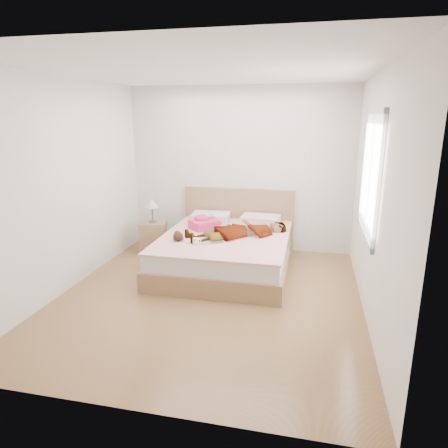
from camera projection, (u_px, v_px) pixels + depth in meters
name	position (u px, v px, depth m)	size (l,w,h in m)	color
ground	(209.00, 297.00, 4.86)	(4.00, 4.00, 0.00)	#503319
woman	(239.00, 228.00, 5.59)	(0.57, 1.51, 0.21)	white
hair	(208.00, 222.00, 6.15)	(0.41, 0.50, 0.07)	black
phone	(212.00, 214.00, 6.05)	(0.05, 0.10, 0.01)	silver
room_shell	(371.00, 176.00, 4.38)	(4.00, 4.00, 4.00)	white
bed	(227.00, 249.00, 5.76)	(1.80, 2.08, 1.00)	brown
towel	(204.00, 223.00, 5.95)	(0.49, 0.50, 0.20)	#FF456D
magazine	(210.00, 241.00, 5.31)	(0.46, 0.41, 0.02)	white
coffee_mug	(196.00, 241.00, 5.20)	(0.12, 0.10, 0.09)	white
plush_toy	(178.00, 236.00, 5.37)	(0.19, 0.24, 0.12)	black
nightstand	(153.00, 235.00, 6.40)	(0.49, 0.46, 0.89)	brown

